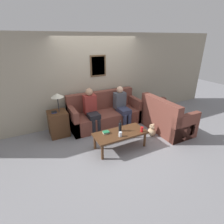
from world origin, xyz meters
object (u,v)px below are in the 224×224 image
at_px(couch_main, 105,114).
at_px(wine_bottle, 120,127).
at_px(coffee_table, 120,135).
at_px(couch_side, 166,119).
at_px(drinking_glass, 120,134).
at_px(person_right, 122,105).
at_px(person_left, 91,109).
at_px(teddy_bear, 152,131).

relative_size(couch_main, wine_bottle, 7.72).
bearing_deg(couch_main, coffee_table, -98.63).
distance_m(couch_side, drinking_glass, 1.69).
distance_m(couch_main, wine_bottle, 1.25).
bearing_deg(person_right, person_left, 175.81).
xyz_separation_m(coffee_table, teddy_bear, (1.04, 0.10, -0.21)).
bearing_deg(drinking_glass, wine_bottle, 61.85).
xyz_separation_m(drinking_glass, person_right, (0.75, 1.24, 0.15)).
bearing_deg(person_left, teddy_bear, -39.10).
xyz_separation_m(couch_main, wine_bottle, (-0.16, -1.23, 0.18)).
bearing_deg(teddy_bear, person_right, 110.69).
xyz_separation_m(couch_side, coffee_table, (-1.57, -0.17, 0.02)).
relative_size(coffee_table, person_left, 1.04).
relative_size(wine_bottle, person_left, 0.23).
bearing_deg(drinking_glass, coffee_table, 60.47).
xyz_separation_m(couch_main, person_left, (-0.47, -0.14, 0.31)).
relative_size(person_left, person_right, 1.04).
height_order(couch_side, teddy_bear, couch_side).
relative_size(couch_main, teddy_bear, 6.20).
relative_size(wine_bottle, drinking_glass, 2.52).
height_order(coffee_table, drinking_glass, drinking_glass).
bearing_deg(couch_side, drinking_glass, 100.83).
relative_size(wine_bottle, teddy_bear, 0.80).
relative_size(drinking_glass, person_left, 0.09).
relative_size(person_right, teddy_bear, 3.35).
bearing_deg(person_left, couch_side, -28.32).
xyz_separation_m(coffee_table, person_left, (-0.27, 1.16, 0.29)).
bearing_deg(drinking_glass, couch_main, 79.05).
bearing_deg(couch_side, wine_bottle, 93.44).
relative_size(person_left, teddy_bear, 3.49).
bearing_deg(coffee_table, wine_bottle, 64.49).
xyz_separation_m(wine_bottle, person_left, (-0.30, 1.08, 0.13)).
height_order(drinking_glass, person_right, person_right).
distance_m(couch_side, person_right, 1.33).
height_order(couch_main, couch_side, same).
distance_m(coffee_table, person_right, 1.31).
height_order(wine_bottle, person_left, person_left).
bearing_deg(person_right, couch_side, -45.45).
bearing_deg(person_left, person_right, -4.19).
bearing_deg(wine_bottle, teddy_bear, 1.25).
xyz_separation_m(couch_main, coffee_table, (-0.20, -1.31, 0.02)).
xyz_separation_m(coffee_table, wine_bottle, (0.04, 0.08, 0.16)).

